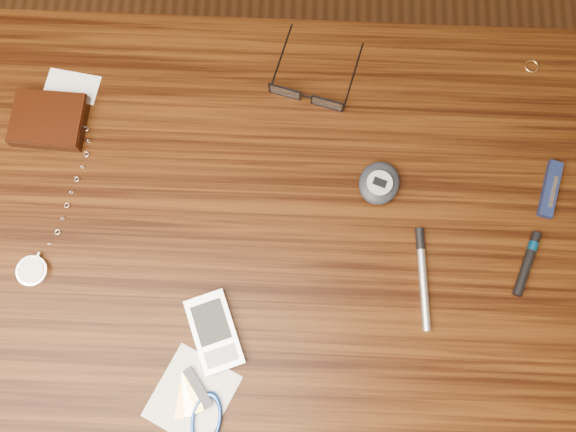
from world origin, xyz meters
name	(u,v)px	position (x,y,z in m)	size (l,w,h in m)	color
ground	(262,296)	(0.00, 0.00, 0.00)	(3.80, 3.80, 0.00)	#472814
desk	(244,253)	(0.00, 0.00, 0.65)	(1.00, 0.70, 0.75)	#341A08
wallet_and_card	(49,119)	(-0.28, 0.16, 0.76)	(0.12, 0.13, 0.02)	black
eyeglasses	(307,94)	(0.09, 0.22, 0.76)	(0.14, 0.14, 0.03)	black
gold_ring	(531,66)	(0.43, 0.28, 0.75)	(0.02, 0.02, 0.00)	tan
pocket_watch	(35,266)	(-0.27, -0.05, 0.76)	(0.08, 0.25, 0.01)	silver
pda_phone	(214,332)	(-0.02, -0.13, 0.76)	(0.09, 0.11, 0.02)	silver
pedometer	(379,183)	(0.19, 0.09, 0.76)	(0.08, 0.08, 0.03)	black
notepad_keys	(199,408)	(-0.04, -0.22, 0.75)	(0.13, 0.13, 0.01)	white
pocket_knife	(550,189)	(0.44, 0.09, 0.76)	(0.04, 0.09, 0.01)	#121E3D
silver_pen	(422,270)	(0.25, -0.03, 0.76)	(0.02, 0.14, 0.01)	silver
black_blue_pen	(528,261)	(0.40, -0.02, 0.76)	(0.04, 0.09, 0.01)	black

